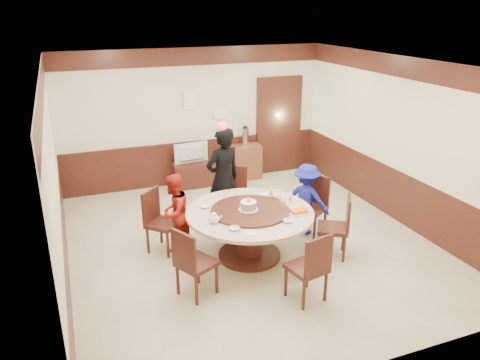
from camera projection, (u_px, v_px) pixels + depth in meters
name	position (u px, v px, depth m)	size (l,w,h in m)	color
room	(250.00, 179.00, 7.15)	(6.00, 6.04, 2.84)	beige
banquet_table	(250.00, 225.00, 6.90)	(1.88, 1.88, 0.78)	#3B1812
chair_0	(311.00, 216.00, 7.72)	(0.61, 0.61, 0.97)	#3B1812
chair_1	(234.00, 205.00, 8.13)	(0.59, 0.59, 0.97)	#3B1812
chair_2	(163.00, 232.00, 7.18)	(0.62, 0.62, 0.97)	#3B1812
chair_3	(196.00, 274.00, 6.07)	(0.60, 0.59, 0.97)	#3B1812
chair_4	(307.00, 279.00, 5.96)	(0.52, 0.53, 0.97)	#3B1812
chair_5	(333.00, 237.00, 7.02)	(0.61, 0.61, 0.97)	#3B1812
person_standing	(223.00, 179.00, 7.72)	(0.64, 0.42, 1.76)	black
person_red	(174.00, 212.00, 7.13)	(0.59, 0.46, 1.22)	#A31E15
person_blue	(306.00, 199.00, 7.63)	(0.78, 0.45, 1.20)	#171B99
birthday_cake	(248.00, 206.00, 6.78)	(0.29, 0.29, 0.20)	white
teapot_left	(214.00, 219.00, 6.44)	(0.17, 0.15, 0.13)	white
teapot_right	(277.00, 195.00, 7.25)	(0.17, 0.15, 0.13)	white
bowl_0	(205.00, 207.00, 6.94)	(0.14, 0.14, 0.03)	white
bowl_1	(288.00, 221.00, 6.47)	(0.13, 0.13, 0.04)	white
bowl_2	(234.00, 229.00, 6.26)	(0.14, 0.14, 0.04)	white
bowl_3	(293.00, 208.00, 6.90)	(0.14, 0.14, 0.04)	white
saucer_near	(251.00, 233.00, 6.17)	(0.18, 0.18, 0.01)	white
saucer_far	(264.00, 195.00, 7.41)	(0.18, 0.18, 0.01)	white
shrimp_platter	(299.00, 212.00, 6.74)	(0.30, 0.20, 0.06)	white
bottle_0	(283.00, 203.00, 6.91)	(0.06, 0.06, 0.16)	white
bottle_1	(290.00, 199.00, 7.07)	(0.06, 0.06, 0.16)	white
bottle_2	(271.00, 193.00, 7.29)	(0.06, 0.06, 0.16)	white
tv_stand	(193.00, 174.00, 9.78)	(0.85, 0.45, 0.50)	#3B1812
television	(192.00, 153.00, 9.62)	(0.73, 0.10, 0.42)	gray
side_cabinet	(242.00, 162.00, 10.13)	(0.80, 0.40, 0.75)	brown
thermos	(245.00, 137.00, 9.96)	(0.15, 0.15, 0.38)	silver
notice_left	(190.00, 101.00, 9.45)	(0.25, 0.00, 0.35)	white
notice_right	(221.00, 113.00, 9.77)	(0.30, 0.00, 0.22)	white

